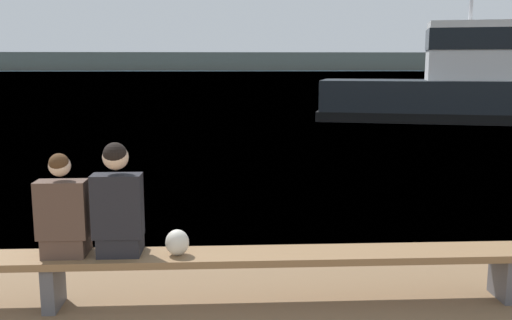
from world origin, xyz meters
TOP-DOWN VIEW (x-y plane):
  - water_surface at (0.00, 124.70)m, footprint 240.00×240.00m
  - far_shoreline at (0.00, 180.14)m, footprint 600.00×12.00m
  - bench_main at (-0.75, 3.32)m, footprint 8.96×0.44m
  - person_left at (-0.63, 3.32)m, footprint 0.44×0.36m
  - person_right at (-0.15, 3.32)m, footprint 0.44×0.37m
  - shopping_bag at (0.37, 3.30)m, footprint 0.21×0.18m
  - tugboat_red at (9.97, 19.81)m, footprint 11.28×5.95m

SIDE VIEW (x-z plane):
  - water_surface at x=0.00m, z-range 0.00..0.00m
  - bench_main at x=-0.75m, z-range 0.17..0.65m
  - shopping_bag at x=0.37m, z-range 0.49..0.72m
  - person_left at x=-0.63m, z-range 0.41..1.35m
  - person_right at x=-0.15m, z-range 0.44..1.47m
  - tugboat_red at x=9.97m, z-range -1.71..4.06m
  - far_shoreline at x=0.00m, z-range 0.00..5.51m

